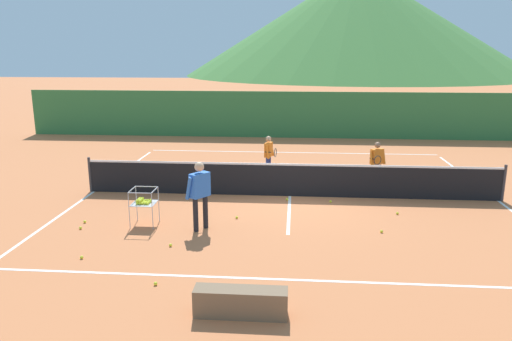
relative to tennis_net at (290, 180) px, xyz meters
The scene contains 24 objects.
ground_plane 0.50m from the tennis_net, ahead, with size 120.00×120.00×0.00m, color #C67042.
line_baseline_near 5.38m from the tennis_net, 90.00° to the right, with size 11.77×0.08×0.01m, color white.
line_baseline_far 6.26m from the tennis_net, 90.00° to the left, with size 11.77×0.08×0.01m, color white.
line_sideline_west 5.90m from the tennis_net, behind, with size 0.08×11.60×0.01m, color white.
line_sideline_east 5.90m from the tennis_net, ahead, with size 0.08×11.60×0.01m, color white.
line_service_center 0.50m from the tennis_net, ahead, with size 0.08×6.18×0.01m, color white.
tennis_net is the anchor object (origin of this frame).
instructor 3.59m from the tennis_net, 125.69° to the right, with size 0.57×0.81×1.64m.
student_0 2.40m from the tennis_net, 108.30° to the left, with size 0.42×0.71×1.37m.
student_1 3.07m from the tennis_net, 28.56° to the left, with size 0.55×0.65×1.37m.
ball_cart 4.42m from the tennis_net, 142.46° to the right, with size 0.58×0.58×0.90m.
tennis_ball_0 0.63m from the tennis_net, 99.85° to the right, with size 0.07×0.07×0.07m, color yellow.
tennis_ball_1 5.71m from the tennis_net, 151.77° to the right, with size 0.07×0.07×0.07m, color yellow.
tennis_ball_2 1.35m from the tennis_net, 25.08° to the right, with size 0.07×0.07×0.07m, color yellow.
tennis_ball_3 5.85m from the tennis_net, 147.70° to the right, with size 0.07×0.07×0.07m, color yellow.
tennis_ball_4 3.17m from the tennis_net, 26.82° to the right, with size 0.07×0.07×0.07m, color yellow.
tennis_ball_5 3.56m from the tennis_net, 51.92° to the right, with size 0.07×0.07×0.07m, color yellow.
tennis_ball_6 6.35m from the tennis_net, 131.27° to the right, with size 0.07×0.07×0.07m, color yellow.
tennis_ball_7 2.50m from the tennis_net, 122.32° to the right, with size 0.07×0.07×0.07m, color yellow.
tennis_ball_8 4.74m from the tennis_net, 122.40° to the right, with size 0.07×0.07×0.07m, color yellow.
tennis_ball_9 6.25m from the tennis_net, 112.15° to the right, with size 0.07×0.07×0.07m, color yellow.
windscreen_fence 9.81m from the tennis_net, 90.00° to the left, with size 25.89×0.08×2.21m, color #33753D.
courtside_bench 6.71m from the tennis_net, 95.96° to the right, with size 1.50×0.36×0.46m, color brown.
hill_0 72.18m from the tennis_net, 82.20° to the left, with size 55.75×55.75×17.04m, color #427A38.
Camera 1 is at (0.12, -13.73, 4.16)m, focal length 34.42 mm.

